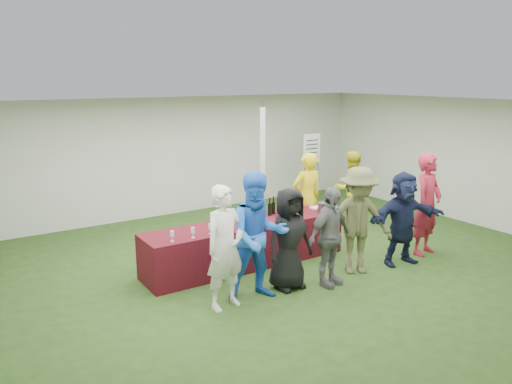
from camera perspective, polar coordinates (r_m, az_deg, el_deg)
ground at (r=8.63m, az=2.39°, el=-8.32°), size 60.00×60.00×0.00m
tent at (r=9.48m, az=0.75°, el=2.15°), size 10.00×10.00×10.00m
serving_table at (r=8.53m, az=-1.13°, el=-5.90°), size 3.60×0.80×0.75m
wine_bottles at (r=8.83m, az=1.82°, el=-1.88°), size 0.71×0.12×0.32m
wine_glasses at (r=7.74m, az=-5.94°, el=-4.19°), size 1.18×0.13×0.16m
water_bottle at (r=8.50m, az=-0.93°, el=-2.59°), size 0.07×0.07×0.23m
bar_towel at (r=9.36m, az=7.05°, el=-1.77°), size 0.25×0.18×0.03m
dump_bucket at (r=9.09m, az=7.79°, el=-1.75°), size 0.24×0.24×0.18m
wine_list_sign at (r=12.15m, az=6.37°, el=4.34°), size 0.50×0.03×1.80m
staff_pourer at (r=9.64m, az=5.83°, el=-0.64°), size 0.67×0.46×1.74m
staff_back at (r=10.89m, az=10.75°, el=0.42°), size 0.86×0.72×1.61m
customer_0 at (r=6.86m, az=-3.53°, el=-6.37°), size 0.70×0.52×1.74m
customer_1 at (r=7.10m, az=0.26°, el=-5.12°), size 1.05×0.91×1.86m
customer_2 at (r=7.51m, az=3.80°, el=-5.36°), size 0.78×0.52×1.56m
customer_3 at (r=7.68m, az=8.41°, el=-5.10°), size 0.96×0.54×1.54m
customer_4 at (r=8.21m, az=11.57°, el=-3.23°), size 1.31×1.08×1.76m
customer_5 at (r=8.81m, az=16.41°, el=-2.91°), size 1.55×0.72×1.61m
customer_6 at (r=9.41m, az=18.98°, el=-1.37°), size 0.75×0.58×1.83m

